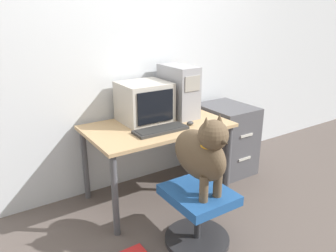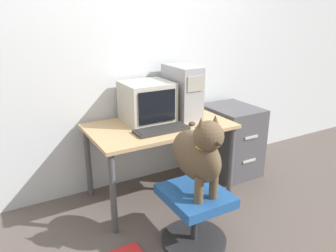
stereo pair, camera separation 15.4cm
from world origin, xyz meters
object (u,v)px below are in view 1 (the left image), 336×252
object	(u,v)px
crt_monitor	(144,102)
dog	(202,152)
office_chair	(198,213)
filing_cabinet	(226,139)
pc_tower	(178,91)
keyboard	(161,130)

from	to	relation	value
crt_monitor	dog	distance (m)	0.92
office_chair	filing_cabinet	distance (m)	1.28
dog	filing_cabinet	bearing A→B (deg)	39.32
crt_monitor	filing_cabinet	xyz separation A→B (m)	(0.93, -0.09, -0.52)
crt_monitor	dog	world-z (taller)	crt_monitor
pc_tower	filing_cabinet	world-z (taller)	pc_tower
crt_monitor	office_chair	size ratio (longest dim) A/B	0.87
crt_monitor	pc_tower	bearing A→B (deg)	-4.13
pc_tower	dog	distance (m)	1.00
pc_tower	keyboard	distance (m)	0.53
filing_cabinet	pc_tower	bearing A→B (deg)	173.55
office_chair	keyboard	bearing A→B (deg)	86.06
pc_tower	dog	world-z (taller)	pc_tower
dog	filing_cabinet	world-z (taller)	dog
keyboard	dog	world-z (taller)	dog
pc_tower	office_chair	bearing A→B (deg)	-115.94
crt_monitor	pc_tower	xyz separation A→B (m)	(0.35, -0.03, 0.06)
pc_tower	office_chair	xyz separation A→B (m)	(-0.42, -0.86, -0.70)
pc_tower	filing_cabinet	bearing A→B (deg)	-6.45
office_chair	dog	bearing A→B (deg)	-90.00
keyboard	filing_cabinet	xyz separation A→B (m)	(0.96, 0.23, -0.36)
pc_tower	filing_cabinet	xyz separation A→B (m)	(0.58, -0.07, -0.58)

